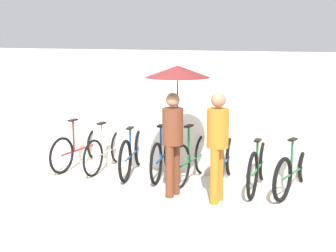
% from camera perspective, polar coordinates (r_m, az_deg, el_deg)
% --- Properties ---
extents(ground_plane, '(30.00, 30.00, 0.00)m').
position_cam_1_polar(ground_plane, '(6.85, -4.19, -9.98)').
color(ground_plane, beige).
extents(back_wall, '(11.98, 0.12, 2.19)m').
position_cam_1_polar(back_wall, '(8.35, 2.31, 1.62)').
color(back_wall, silver).
rests_on(back_wall, ground).
extents(parked_bicycle_0, '(0.44, 1.77, 1.11)m').
position_cam_1_polar(parked_bicycle_0, '(9.04, -10.59, -2.61)').
color(parked_bicycle_0, black).
rests_on(parked_bicycle_0, ground).
extents(parked_bicycle_1, '(0.44, 1.65, 0.98)m').
position_cam_1_polar(parked_bicycle_1, '(8.76, -7.43, -2.97)').
color(parked_bicycle_1, black).
rests_on(parked_bicycle_1, ground).
extents(parked_bicycle_2, '(0.59, 1.76, 0.98)m').
position_cam_1_polar(parked_bicycle_2, '(8.45, -4.27, -3.26)').
color(parked_bicycle_2, black).
rests_on(parked_bicycle_2, ground).
extents(parked_bicycle_3, '(0.49, 1.64, 1.03)m').
position_cam_1_polar(parked_bicycle_3, '(8.26, -0.58, -3.60)').
color(parked_bicycle_3, black).
rests_on(parked_bicycle_3, ground).
extents(parked_bicycle_4, '(0.44, 1.70, 1.03)m').
position_cam_1_polar(parked_bicycle_4, '(8.00, 3.02, -3.98)').
color(parked_bicycle_4, black).
rests_on(parked_bicycle_4, ground).
extents(parked_bicycle_5, '(0.44, 1.82, 1.04)m').
position_cam_1_polar(parked_bicycle_5, '(7.85, 6.98, -4.25)').
color(parked_bicycle_5, black).
rests_on(parked_bicycle_5, ground).
extents(parked_bicycle_6, '(0.44, 1.75, 1.04)m').
position_cam_1_polar(parked_bicycle_6, '(7.70, 11.00, -4.81)').
color(parked_bicycle_6, black).
rests_on(parked_bicycle_6, ground).
extents(parked_bicycle_7, '(0.52, 1.70, 0.98)m').
position_cam_1_polar(parked_bicycle_7, '(7.66, 15.26, -5.26)').
color(parked_bicycle_7, black).
rests_on(parked_bicycle_7, ground).
extents(pedestrian_leading, '(1.00, 1.00, 2.01)m').
position_cam_1_polar(pedestrian_leading, '(7.08, 0.98, 3.92)').
color(pedestrian_leading, brown).
rests_on(pedestrian_leading, ground).
extents(pedestrian_center, '(0.32, 0.32, 1.65)m').
position_cam_1_polar(pedestrian_center, '(6.86, 6.07, -1.59)').
color(pedestrian_center, '#C66B1E').
rests_on(pedestrian_center, ground).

